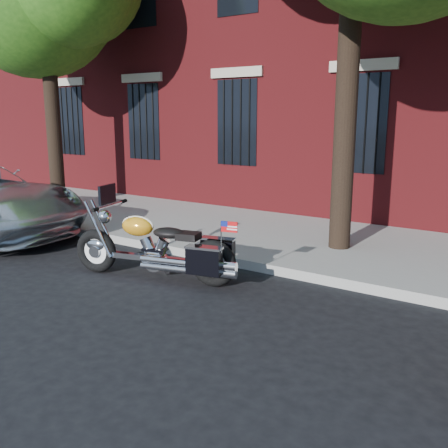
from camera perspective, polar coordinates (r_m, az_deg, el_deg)
The scene contains 4 objects.
ground at distance 6.64m, azimuth -0.53°, elevation -8.62°, with size 120.00×120.00×0.00m, color black.
curb at distance 7.73m, azimuth 5.34°, elevation -5.04°, with size 40.00×0.16×0.15m, color gray.
sidewalk at distance 9.36m, azimuth 10.94°, elevation -2.13°, with size 40.00×3.60×0.15m, color gray.
motorcycle at distance 7.29m, azimuth -7.30°, elevation -2.96°, with size 2.73×1.17×1.37m.
Camera 1 is at (3.54, -5.09, 2.37)m, focal length 40.00 mm.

